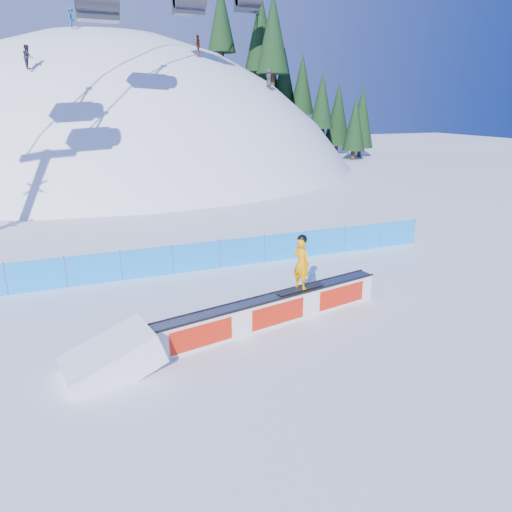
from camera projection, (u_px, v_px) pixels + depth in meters
name	position (u px, v px, depth m)	size (l,w,h in m)	color
ground	(231.00, 315.00, 14.91)	(160.00, 160.00, 0.00)	white
snow_hill	(130.00, 309.00, 57.73)	(64.00, 64.00, 64.00)	white
treeline	(308.00, 85.00, 57.25)	(22.28, 11.66, 20.13)	#322114
safety_fence	(197.00, 257.00, 18.70)	(22.05, 0.05, 1.30)	#0F80F0
rail_box	(274.00, 310.00, 14.15)	(7.96, 2.12, 0.96)	silver
snow_ramp	(114.00, 372.00, 11.75)	(2.31, 1.54, 0.87)	white
snowboarder	(301.00, 263.00, 14.25)	(1.75, 0.72, 1.80)	black
distant_skiers	(135.00, 46.00, 38.86)	(21.10, 9.88, 6.54)	black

